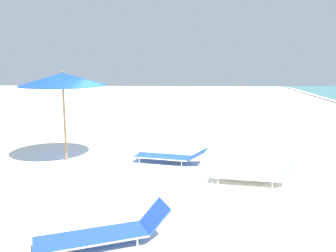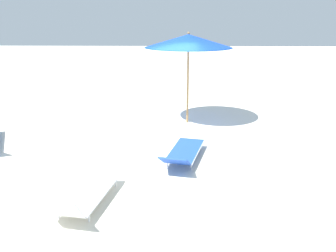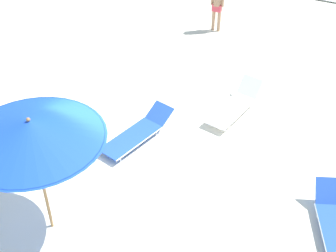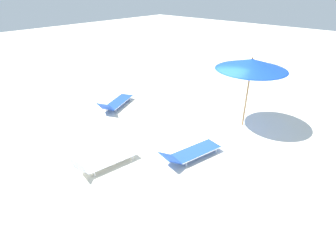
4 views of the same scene
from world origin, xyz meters
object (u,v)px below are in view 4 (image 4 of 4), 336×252
(beach_umbrella, at_px, (252,64))
(sun_lounger_under_umbrella, at_px, (103,160))
(sun_lounger_near_water_right, at_px, (191,152))
(sun_lounger_beside_umbrella, at_px, (116,103))

(beach_umbrella, height_order, sun_lounger_under_umbrella, beach_umbrella)
(sun_lounger_under_umbrella, distance_m, sun_lounger_near_water_right, 2.69)
(sun_lounger_under_umbrella, height_order, sun_lounger_near_water_right, sun_lounger_under_umbrella)
(sun_lounger_under_umbrella, relative_size, sun_lounger_beside_umbrella, 0.92)
(sun_lounger_beside_umbrella, distance_m, sun_lounger_near_water_right, 4.92)
(sun_lounger_near_water_right, bearing_deg, beach_umbrella, -80.05)
(sun_lounger_under_umbrella, bearing_deg, sun_lounger_near_water_right, -119.04)
(beach_umbrella, relative_size, sun_lounger_under_umbrella, 1.28)
(beach_umbrella, relative_size, sun_lounger_near_water_right, 1.22)
(sun_lounger_near_water_right, bearing_deg, sun_lounger_under_umbrella, 64.19)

